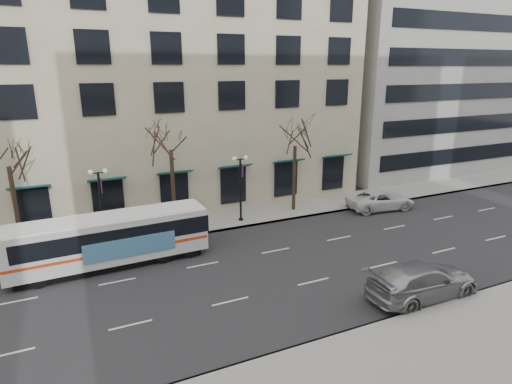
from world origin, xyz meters
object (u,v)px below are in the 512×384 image
white_pickup (380,200)px  lamp_post_left (101,202)px  tree_far_right (295,134)px  silver_car (422,281)px  lamp_post_right (241,185)px  city_bus (111,238)px  tree_far_mid (170,136)px  tree_far_left (6,151)px

white_pickup → lamp_post_left: bearing=92.4°
tree_far_right → silver_car: size_ratio=1.29×
lamp_post_right → white_pickup: bearing=-9.6°
lamp_post_left → city_bus: lamp_post_left is taller
tree_far_right → silver_car: bearing=-92.8°
white_pickup → tree_far_right: bearing=76.9°
tree_far_mid → lamp_post_right: size_ratio=1.64×
city_bus → white_pickup: (21.78, 1.58, -0.92)m
tree_far_left → white_pickup: bearing=-5.5°
lamp_post_right → white_pickup: (11.88, -2.00, -2.15)m
lamp_post_left → tree_far_right: bearing=2.3°
tree_far_right → white_pickup: bearing=-20.7°
city_bus → tree_far_left: bearing=138.8°
tree_far_left → tree_far_right: size_ratio=1.03×
tree_far_right → lamp_post_left: tree_far_right is taller
city_bus → tree_far_mid: bearing=38.6°
lamp_post_left → silver_car: lamp_post_left is taller
tree_far_right → city_bus: tree_far_right is taller
lamp_post_left → white_pickup: bearing=-5.2°
tree_far_right → lamp_post_right: tree_far_right is taller
tree_far_left → tree_far_mid: (10.00, 0.00, 0.21)m
tree_far_left → silver_car: tree_far_left is taller
tree_far_right → white_pickup: 9.27m
lamp_post_right → white_pickup: 12.24m
tree_far_left → tree_far_right: tree_far_left is taller
lamp_post_left → white_pickup: size_ratio=0.92×
tree_far_mid → tree_far_right: tree_far_mid is taller
tree_far_left → lamp_post_right: bearing=-2.3°
tree_far_right → lamp_post_left: (-14.99, -0.60, -3.48)m
tree_far_right → city_bus: bearing=-164.3°
tree_far_mid → city_bus: bearing=-139.4°
lamp_post_left → lamp_post_right: same height
tree_far_right → lamp_post_left: bearing=-177.7°
silver_car → white_pickup: size_ratio=1.10×
lamp_post_left → silver_car: size_ratio=0.83×
lamp_post_right → silver_car: size_ratio=0.83×
tree_far_mid → tree_far_right: size_ratio=1.06×
tree_far_right → city_bus: size_ratio=0.69×
lamp_post_left → lamp_post_right: (10.00, 0.00, 0.00)m
tree_far_right → silver_car: tree_far_right is taller
tree_far_mid → city_bus: (-4.89, -4.18, -5.19)m
tree_far_left → white_pickup: 27.65m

